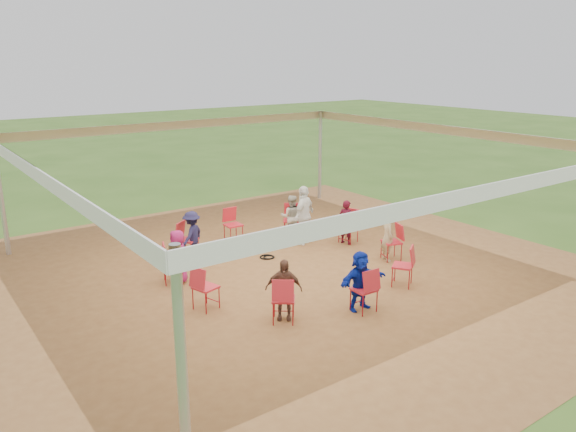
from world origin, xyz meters
TOP-DOWN VIEW (x-y plane):
  - ground at (0.00, 0.00)m, footprint 80.00×80.00m
  - dirt_patch at (0.00, 0.00)m, footprint 13.00×13.00m
  - tent at (0.00, 0.00)m, footprint 10.33×10.33m
  - chair_0 at (2.50, 0.72)m, footprint 0.54×0.53m
  - chair_1 at (1.60, 2.05)m, footprint 0.60×0.61m
  - chair_2 at (0.09, 2.60)m, footprint 0.43×0.45m
  - chair_3 at (-1.46, 2.16)m, footprint 0.59×0.60m
  - chair_4 at (-2.45, 0.89)m, footprint 0.56×0.54m
  - chair_5 at (-2.50, -0.72)m, footprint 0.54×0.53m
  - chair_6 at (-1.60, -2.05)m, footprint 0.60×0.61m
  - chair_7 at (-0.09, -2.60)m, footprint 0.43×0.45m
  - chair_8 at (1.46, -2.16)m, footprint 0.59×0.60m
  - chair_9 at (2.45, -0.89)m, footprint 0.56×0.54m
  - person_seated_0 at (2.39, 0.69)m, footprint 0.39×0.49m
  - person_seated_1 at (1.53, 1.96)m, footprint 0.66×0.61m
  - person_seated_2 at (-1.39, 2.06)m, footprint 0.84×0.74m
  - person_seated_3 at (-2.33, 0.85)m, footprint 0.50×0.65m
  - person_seated_4 at (-1.53, -1.96)m, footprint 0.76×0.70m
  - person_seated_5 at (-0.08, -2.48)m, footprint 1.11×0.45m
  - person_seated_6 at (2.33, -0.85)m, footprint 0.41×0.50m
  - standing_person at (1.49, 1.33)m, footprint 1.03×0.81m
  - cable_coil at (0.10, 0.98)m, footprint 0.45×0.45m
  - laptop at (2.24, 0.64)m, footprint 0.36×0.41m

SIDE VIEW (x-z plane):
  - ground at x=0.00m, z-range 0.00..0.00m
  - dirt_patch at x=0.00m, z-range 0.01..0.01m
  - cable_coil at x=0.10m, z-range 0.01..0.04m
  - chair_0 at x=2.50m, z-range 0.00..0.90m
  - chair_1 at x=1.60m, z-range 0.00..0.90m
  - chair_2 at x=0.09m, z-range 0.00..0.90m
  - chair_3 at x=-1.46m, z-range 0.00..0.90m
  - chair_4 at x=-2.45m, z-range 0.00..0.90m
  - chair_5 at x=-2.50m, z-range 0.00..0.90m
  - chair_6 at x=-1.60m, z-range 0.00..0.90m
  - chair_7 at x=-0.09m, z-range 0.00..0.90m
  - chair_8 at x=1.46m, z-range 0.00..0.90m
  - chair_9 at x=2.45m, z-range 0.00..0.90m
  - laptop at x=2.24m, z-range 0.45..0.69m
  - person_seated_0 at x=2.39m, z-range 0.01..1.19m
  - person_seated_1 at x=1.53m, z-range 0.01..1.19m
  - person_seated_2 at x=-1.39m, z-range 0.01..1.19m
  - person_seated_3 at x=-2.33m, z-range 0.01..1.19m
  - person_seated_4 at x=-1.53m, z-range 0.01..1.19m
  - person_seated_5 at x=-0.08m, z-range 0.01..1.19m
  - person_seated_6 at x=2.33m, z-range 0.01..1.19m
  - standing_person at x=1.49m, z-range 0.01..1.57m
  - tent at x=0.00m, z-range 0.87..3.87m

